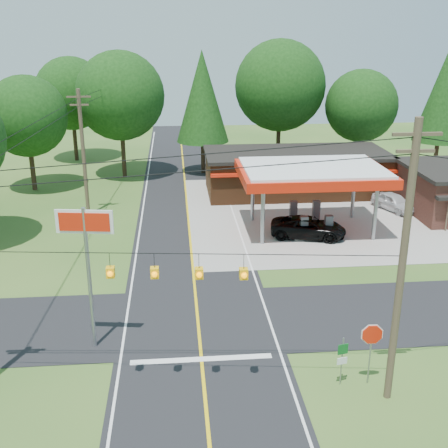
{
  "coord_description": "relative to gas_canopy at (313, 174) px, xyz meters",
  "views": [
    {
      "loc": [
        -0.97,
        -25.76,
        14.48
      ],
      "look_at": [
        2.0,
        7.0,
        2.8
      ],
      "focal_mm": 45.0,
      "sensor_mm": 36.0,
      "label": 1
    }
  ],
  "objects": [
    {
      "name": "cross_road",
      "position": [
        -9.0,
        -13.0,
        -4.25
      ],
      "size": [
        70.0,
        7.0,
        0.02
      ],
      "primitive_type": "cube",
      "color": "black",
      "rests_on": "ground"
    },
    {
      "name": "utility_pole_north",
      "position": [
        -15.5,
        22.0,
        0.48
      ],
      "size": [
        0.3,
        0.3,
        9.5
      ],
      "color": "#473828",
      "rests_on": "ground"
    },
    {
      "name": "utility_pole_far_left",
      "position": [
        -17.0,
        5.0,
        0.93
      ],
      "size": [
        1.8,
        0.3,
        10.0
      ],
      "color": "#473828",
      "rests_on": "ground"
    },
    {
      "name": "main_highway",
      "position": [
        -9.0,
        -13.0,
        -4.26
      ],
      "size": [
        8.0,
        120.0,
        0.02
      ],
      "primitive_type": "cube",
      "color": "black",
      "rests_on": "ground"
    },
    {
      "name": "octagonal_stop_sign",
      "position": [
        -2.0,
        -19.01,
        -2.11
      ],
      "size": [
        0.98,
        0.11,
        2.86
      ],
      "color": "gray",
      "rests_on": "ground"
    },
    {
      "name": "overhead_beacons",
      "position": [
        -10.0,
        -19.0,
        1.95
      ],
      "size": [
        17.04,
        2.04,
        1.03
      ],
      "color": "black",
      "rests_on": "ground"
    },
    {
      "name": "lane_center_yellow",
      "position": [
        -9.0,
        -13.0,
        -4.24
      ],
      "size": [
        0.15,
        110.0,
        0.0
      ],
      "primitive_type": "cube",
      "color": "yellow",
      "rests_on": "main_highway"
    },
    {
      "name": "sedan_car",
      "position": [
        8.0,
        4.0,
        -3.56
      ],
      "size": [
        5.37,
        5.37,
        1.41
      ],
      "primitive_type": "imported",
      "rotation": [
        0.0,
        0.0,
        0.38
      ],
      "color": "silver",
      "rests_on": "ground"
    },
    {
      "name": "convenience_store",
      "position": [
        1.0,
        9.98,
        -2.35
      ],
      "size": [
        16.4,
        7.55,
        3.8
      ],
      "color": "#542E18",
      "rests_on": "ground"
    },
    {
      "name": "utility_pole_near_right",
      "position": [
        -1.5,
        -20.0,
        1.69
      ],
      "size": [
        1.8,
        0.3,
        11.5
      ],
      "color": "#473828",
      "rests_on": "ground"
    },
    {
      "name": "gas_canopy",
      "position": [
        0.0,
        0.0,
        0.0
      ],
      "size": [
        10.6,
        7.4,
        4.88
      ],
      "color": "gray",
      "rests_on": "ground"
    },
    {
      "name": "treeline_backdrop",
      "position": [
        -8.18,
        11.01,
        3.22
      ],
      "size": [
        70.27,
        51.59,
        13.3
      ],
      "color": "#332316",
      "rests_on": "ground"
    },
    {
      "name": "ground",
      "position": [
        -9.0,
        -13.0,
        -4.27
      ],
      "size": [
        120.0,
        120.0,
        0.0
      ],
      "primitive_type": "plane",
      "color": "#2F561E",
      "rests_on": "ground"
    },
    {
      "name": "suv_car",
      "position": [
        -0.5,
        -1.54,
        -3.52
      ],
      "size": [
        6.53,
        6.53,
        1.49
      ],
      "primitive_type": "imported",
      "rotation": [
        0.0,
        0.0,
        1.32
      ],
      "color": "black",
      "rests_on": "ground"
    },
    {
      "name": "big_stop_sign",
      "position": [
        -14.0,
        -15.01,
        0.92
      ],
      "size": [
        2.57,
        0.48,
        6.96
      ],
      "color": "gray",
      "rests_on": "ground"
    },
    {
      "name": "route_sign_post",
      "position": [
        -3.2,
        -19.02,
        -2.91
      ],
      "size": [
        0.46,
        0.13,
        2.27
      ],
      "color": "gray",
      "rests_on": "ground"
    }
  ]
}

